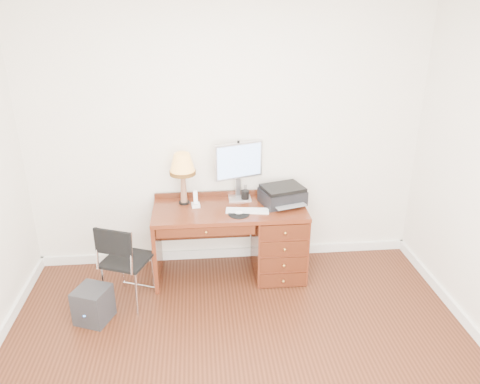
{
  "coord_description": "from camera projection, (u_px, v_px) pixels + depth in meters",
  "views": [
    {
      "loc": [
        -0.29,
        -2.76,
        2.67
      ],
      "look_at": [
        0.09,
        1.2,
        1.0
      ],
      "focal_mm": 35.0,
      "sensor_mm": 36.0,
      "label": 1
    }
  ],
  "objects": [
    {
      "name": "room_shell",
      "position": [
        236.0,
        315.0,
        4.16
      ],
      "size": [
        4.0,
        4.0,
        4.0
      ],
      "color": "white",
      "rests_on": "ground"
    },
    {
      "name": "pen_cup",
      "position": [
        245.0,
        195.0,
        4.74
      ],
      "size": [
        0.08,
        0.08,
        0.1
      ],
      "primitive_type": "cylinder",
      "color": "black",
      "rests_on": "desk"
    },
    {
      "name": "chair",
      "position": [
        125.0,
        257.0,
        4.19
      ],
      "size": [
        0.51,
        0.52,
        0.84
      ],
      "rotation": [
        0.0,
        0.0,
        -0.38
      ],
      "color": "black",
      "rests_on": "ground"
    },
    {
      "name": "desk",
      "position": [
        261.0,
        236.0,
        4.75
      ],
      "size": [
        1.5,
        0.67,
        0.75
      ],
      "color": "#5E2513",
      "rests_on": "ground"
    },
    {
      "name": "keyboard",
      "position": [
        247.0,
        211.0,
        4.51
      ],
      "size": [
        0.43,
        0.17,
        0.02
      ],
      "primitive_type": "cube",
      "rotation": [
        0.0,
        0.0,
        -0.14
      ],
      "color": "white",
      "rests_on": "desk"
    },
    {
      "name": "ground",
      "position": [
        244.0,
        372.0,
        3.6
      ],
      "size": [
        4.0,
        4.0,
        0.0
      ],
      "primitive_type": "plane",
      "color": "#36170C",
      "rests_on": "ground"
    },
    {
      "name": "leg_lamp",
      "position": [
        182.0,
        167.0,
        4.54
      ],
      "size": [
        0.26,
        0.26,
        0.52
      ],
      "color": "black",
      "rests_on": "desk"
    },
    {
      "name": "printer",
      "position": [
        282.0,
        195.0,
        4.66
      ],
      "size": [
        0.48,
        0.42,
        0.18
      ],
      "rotation": [
        0.0,
        0.0,
        0.29
      ],
      "color": "black",
      "rests_on": "desk"
    },
    {
      "name": "phone",
      "position": [
        196.0,
        202.0,
        4.59
      ],
      "size": [
        0.09,
        0.09,
        0.17
      ],
      "rotation": [
        0.0,
        0.0,
        0.12
      ],
      "color": "white",
      "rests_on": "desk"
    },
    {
      "name": "mouse_pad",
      "position": [
        239.0,
        213.0,
        4.44
      ],
      "size": [
        0.2,
        0.2,
        0.04
      ],
      "color": "black",
      "rests_on": "desk"
    },
    {
      "name": "monitor",
      "position": [
        239.0,
        164.0,
        4.67
      ],
      "size": [
        0.5,
        0.25,
        0.59
      ],
      "rotation": [
        0.0,
        0.0,
        0.33
      ],
      "color": "silver",
      "rests_on": "desk"
    },
    {
      "name": "equipment_box",
      "position": [
        93.0,
        304.0,
        4.12
      ],
      "size": [
        0.36,
        0.36,
        0.32
      ],
      "primitive_type": "cube",
      "rotation": [
        0.0,
        0.0,
        -0.39
      ],
      "color": "black",
      "rests_on": "ground"
    }
  ]
}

